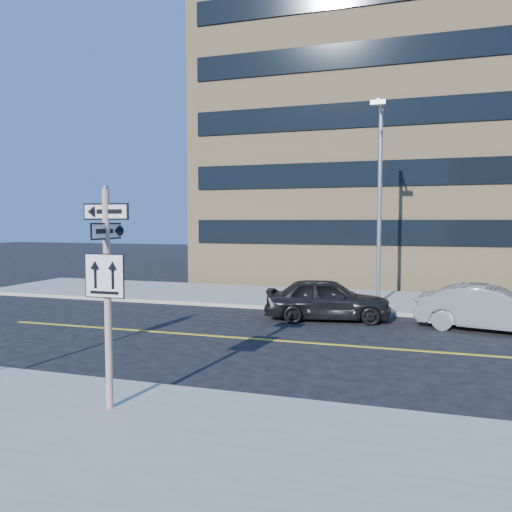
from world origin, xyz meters
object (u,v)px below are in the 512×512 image
(sign_pole, at_px, (107,284))
(streetlight_a, at_px, (379,192))
(parked_car_a, at_px, (327,299))
(parked_car_b, at_px, (490,309))

(sign_pole, xyz_separation_m, streetlight_a, (4.00, 13.27, 2.32))
(sign_pole, bearing_deg, parked_car_a, 76.53)
(parked_car_b, bearing_deg, parked_car_a, 98.59)
(parked_car_a, bearing_deg, sign_pole, 156.27)
(parked_car_a, relative_size, streetlight_a, 0.56)
(sign_pole, distance_m, parked_car_a, 10.51)
(sign_pole, xyz_separation_m, parked_car_b, (7.75, 9.80, -1.69))
(sign_pole, relative_size, parked_car_a, 0.90)
(sign_pole, height_order, parked_car_b, sign_pole)
(parked_car_b, xyz_separation_m, streetlight_a, (-3.75, 3.47, 4.01))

